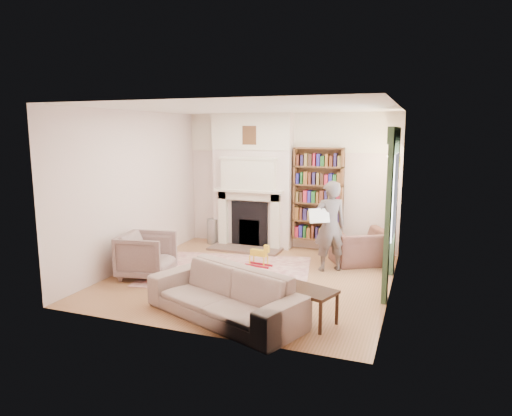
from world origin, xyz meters
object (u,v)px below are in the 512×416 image
at_px(armchair_reading, 360,247).
at_px(sofa, 224,294).
at_px(man_reading, 330,226).
at_px(coffee_table, 307,306).
at_px(armchair_left, 147,255).
at_px(rocking_horse, 259,255).
at_px(paraffin_heater, 213,231).
at_px(bookcase, 318,194).

bearing_deg(armchair_reading, sofa, 37.59).
bearing_deg(man_reading, coffee_table, 62.12).
height_order(armchair_left, man_reading, man_reading).
distance_m(armchair_left, rocking_horse, 1.98).
height_order(man_reading, paraffin_heater, man_reading).
bearing_deg(paraffin_heater, sofa, -62.14).
xyz_separation_m(man_reading, coffee_table, (0.18, -2.31, -0.57)).
distance_m(bookcase, armchair_left, 3.63).
xyz_separation_m(bookcase, rocking_horse, (-0.74, -1.49, -0.96)).
height_order(sofa, coffee_table, sofa).
bearing_deg(bookcase, armchair_left, -130.66).
xyz_separation_m(armchair_left, man_reading, (2.81, 1.43, 0.42)).
bearing_deg(armchair_reading, coffee_table, 55.29).
height_order(bookcase, coffee_table, bookcase).
xyz_separation_m(bookcase, paraffin_heater, (-2.27, -0.22, -0.90)).
relative_size(armchair_left, sofa, 0.37).
bearing_deg(armchair_reading, man_reading, 23.65).
bearing_deg(armchair_left, armchair_reading, -68.14).
relative_size(bookcase, paraffin_heater, 3.36).
height_order(armchair_left, sofa, armchair_left).
distance_m(armchair_reading, armchair_left, 3.84).
height_order(bookcase, armchair_reading, bookcase).
relative_size(armchair_left, man_reading, 0.52).
height_order(bookcase, sofa, bookcase).
height_order(bookcase, rocking_horse, bookcase).
height_order(armchair_reading, coffee_table, armchair_reading).
bearing_deg(coffee_table, armchair_left, -176.41).
bearing_deg(bookcase, paraffin_heater, -174.47).
relative_size(bookcase, coffee_table, 2.64).
relative_size(armchair_reading, paraffin_heater, 1.78).
bearing_deg(bookcase, sofa, -95.70).
distance_m(sofa, rocking_horse, 2.34).
height_order(armchair_reading, paraffin_heater, armchair_reading).
relative_size(sofa, man_reading, 1.39).
bearing_deg(sofa, rocking_horse, 120.46).
xyz_separation_m(coffee_table, rocking_horse, (-1.42, 2.08, -0.01)).
distance_m(man_reading, rocking_horse, 1.39).
distance_m(armchair_reading, rocking_horse, 1.89).
height_order(armchair_left, coffee_table, armchair_left).
xyz_separation_m(armchair_reading, sofa, (-1.33, -3.14, 0.01)).
bearing_deg(armchair_left, paraffin_heater, -10.91).
bearing_deg(sofa, armchair_reading, 88.67).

